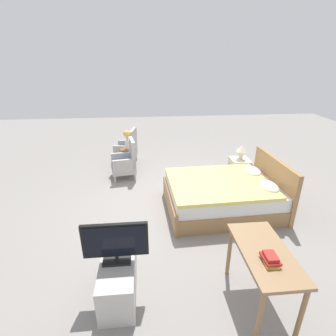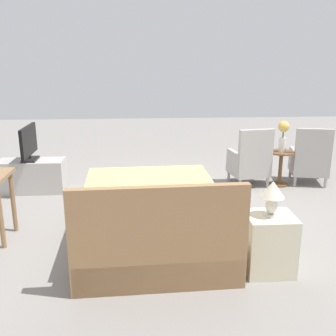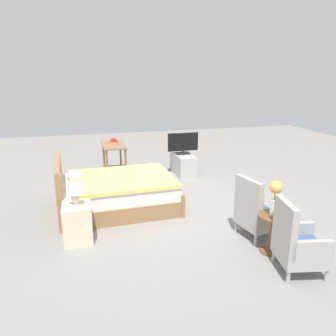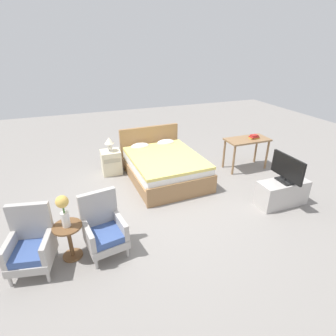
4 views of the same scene
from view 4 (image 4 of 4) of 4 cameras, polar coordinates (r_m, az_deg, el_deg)
The scene contains 12 objects.
ground_plane at distance 5.20m, azimuth 0.27°, elevation -7.17°, with size 16.00×16.00×0.00m, color gray.
bed at distance 5.93m, azimuth -1.02°, elevation 0.51°, with size 1.58×2.09×0.96m.
armchair_by_window_left at distance 4.07m, azimuth -27.62°, elevation -14.72°, with size 0.64×0.64×0.92m.
armchair_by_window_right at distance 4.00m, azimuth -13.78°, elevation -12.85°, with size 0.62×0.62×0.92m.
side_table at distance 4.05m, azimuth -20.69°, elevation -13.95°, with size 0.40×0.40×0.54m.
flower_vase at distance 3.77m, azimuth -21.84°, elevation -8.09°, with size 0.17×0.17×0.48m.
nightstand at distance 6.30m, azimuth -12.24°, elevation 1.27°, with size 0.44×0.41×0.56m.
table_lamp at distance 6.12m, azimuth -12.67°, elevation 5.51°, with size 0.22×0.22×0.33m.
tv_stand at distance 5.44m, azimuth 23.55°, elevation -4.98°, with size 0.96×0.40×0.49m.
tv_flatscreen at distance 5.22m, azimuth 24.53°, elevation -0.16°, with size 0.20×0.74×0.51m.
vanity_desk at distance 6.56m, azimuth 16.80°, elevation 5.15°, with size 1.04×0.52×0.76m.
book_stack at distance 6.59m, azimuth 18.23°, elevation 6.47°, with size 0.24×0.16×0.09m.
Camera 4 is at (-1.55, -4.09, 2.81)m, focal length 28.00 mm.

